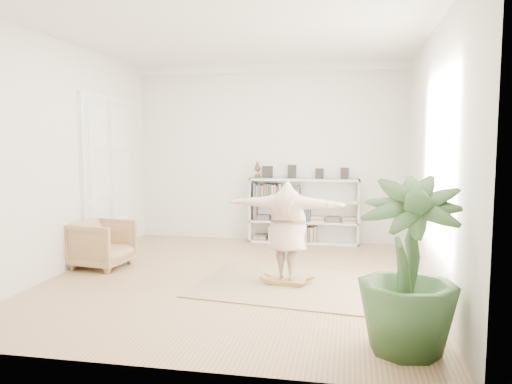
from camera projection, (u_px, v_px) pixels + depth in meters
floor at (236, 279)px, 7.48m from camera, size 6.00×6.00×0.00m
room_shell at (268, 68)px, 9.98m from camera, size 6.00×6.00×6.00m
doors at (108, 177)px, 9.10m from camera, size 0.09×1.78×2.92m
bookshelf at (303, 212)px, 10.03m from camera, size 2.20×0.35×1.64m
armchair at (102, 244)px, 8.12m from camera, size 0.94×0.92×0.77m
rug at (287, 284)px, 7.14m from camera, size 2.73×2.30×0.02m
rocker_board at (287, 280)px, 7.14m from camera, size 0.55×0.37×0.11m
person at (287, 228)px, 7.06m from camera, size 1.78×0.69×1.41m
houseplant at (408, 266)px, 4.82m from camera, size 1.07×1.07×1.72m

